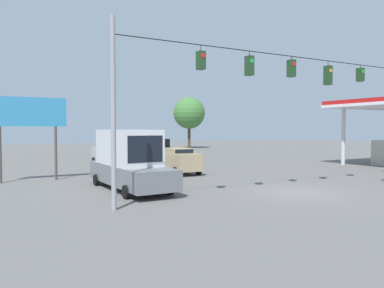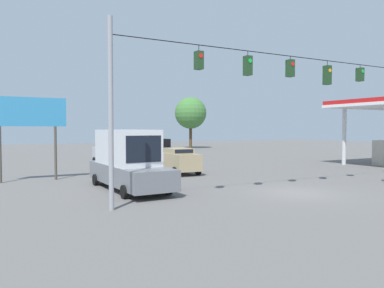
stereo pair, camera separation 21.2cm
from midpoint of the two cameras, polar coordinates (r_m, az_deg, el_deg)
ground_plane at (r=19.69m, az=15.85°, el=-7.17°), size 140.00×140.00×0.00m
overhead_signal_span at (r=19.87m, az=15.02°, el=7.29°), size 18.80×0.38×7.62m
sedan_silver_withflow_far at (r=33.98m, az=-12.43°, el=-1.47°), size 2.02×4.55×1.90m
pickup_truck_black_oncoming_deep at (r=40.31m, az=-4.59°, el=-0.85°), size 2.38×5.65×2.12m
box_truck_grey_parked_shoulder at (r=20.18m, az=-9.42°, el=-2.44°), size 2.67×7.32×3.17m
sedan_tan_withflow_mid at (r=26.84m, az=-1.81°, el=-2.49°), size 2.11×4.21×1.84m
traffic_cone_nearest at (r=18.56m, az=-7.45°, el=-6.51°), size 0.31×0.31×0.75m
traffic_cone_second at (r=21.46m, az=-10.44°, el=-5.32°), size 0.31×0.31×0.75m
traffic_cone_third at (r=24.25m, az=-12.80°, el=-4.46°), size 0.31×0.31×0.75m
roadside_billboard at (r=24.89m, az=-23.48°, el=3.62°), size 4.46×0.16×5.15m
tree_horizon_left at (r=61.26m, az=-0.12°, el=4.73°), size 5.16×5.16×8.37m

